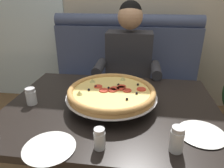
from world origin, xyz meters
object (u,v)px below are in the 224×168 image
Objects in this scene: booth_bench at (124,89)px; diner_main at (128,70)px; dining_table at (112,118)px; plate_near_right at (49,146)px; plate_near_left at (202,132)px; shaker_parmesan at (101,140)px; shaker_oregano at (31,97)px; pizza at (111,92)px; shaker_pepper_flakes at (177,141)px; patio_chair at (53,50)px.

diner_main is at bearing -78.76° from booth_bench.
plate_near_right is (-0.21, -0.40, 0.09)m from dining_table.
booth_bench reaches higher than plate_near_left.
dining_table is at bearing -94.56° from diner_main.
booth_bench is at bearing 101.24° from diner_main.
shaker_parmesan is at bearing -160.92° from plate_near_left.
booth_bench is 1.14m from shaker_oregano.
diner_main reaches higher than plate_near_right.
plate_near_right reaches higher than dining_table.
diner_main reaches higher than shaker_parmesan.
diner_main is 0.67m from pizza.
dining_table is (0.00, -0.93, 0.24)m from booth_bench.
shaker_oregano is 0.44m from plate_near_right.
shaker_oregano is at bearing -115.75° from booth_bench.
shaker_pepper_flakes is 0.13× the size of patio_chair.
patio_chair is at bearing 117.41° from shaker_parmesan.
shaker_oregano is at bearing 145.76° from shaker_parmesan.
diner_main reaches higher than dining_table.
booth_bench is at bearing 111.54° from plate_near_left.
shaker_oregano is 2.12m from patio_chair.
pizza is at bearing 125.43° from dining_table.
diner_main is 5.72× the size of plate_near_right.
shaker_parmesan is (0.01, -0.37, -0.05)m from pizza.
pizza is at bearing 154.82° from plate_near_left.
shaker_parmesan is at bearing -88.93° from pizza.
pizza reaches higher than plate_near_left.
shaker_oregano is 0.88× the size of shaker_pepper_flakes.
shaker_parmesan is at bearing -174.86° from shaker_pepper_flakes.
booth_bench is 1.26× the size of dining_table.
shaker_pepper_flakes is at bearing -75.33° from diner_main.
booth_bench reaches higher than shaker_parmesan.
booth_bench is 1.79× the size of patio_chair.
booth_bench reaches higher than pizza.
shaker_oregano is (-0.52, -0.70, 0.05)m from diner_main.
shaker_pepper_flakes reaches higher than shaker_parmesan.
booth_bench is at bearing -40.33° from patio_chair.
dining_table is at bearing 155.05° from plate_near_left.
plate_near_left is at bearing -10.37° from shaker_oregano.
shaker_pepper_flakes is (0.32, -0.34, -0.04)m from pizza.
diner_main is 5.81× the size of plate_near_left.
shaker_oregano is at bearing 159.41° from shaker_pepper_flakes.
booth_bench is 1.27m from plate_near_left.
plate_near_left reaches higher than dining_table.
booth_bench is 13.41× the size of shaker_pepper_flakes.
pizza reaches higher than shaker_parmesan.
booth_bench reaches higher than patio_chair.
patio_chair is (-1.19, 1.94, -0.11)m from dining_table.
plate_near_right is (-0.21, -0.40, -0.08)m from pizza.
patio_chair is (-1.19, 1.01, 0.13)m from booth_bench.
pizza is at bearing 5.44° from shaker_oregano.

